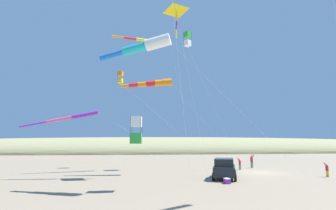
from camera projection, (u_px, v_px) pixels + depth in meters
ground_plane at (260, 172)px, 27.78m from camera, size 600.00×600.00×0.00m
dune_ridge_grassy at (179, 153)px, 81.77m from camera, size 28.00×240.00×10.02m
parked_car at (224, 168)px, 22.95m from camera, size 4.68×3.27×1.85m
cooler_box at (227, 181)px, 20.22m from camera, size 0.62×0.42×0.42m
person_adult_flyer at (252, 161)px, 32.71m from camera, size 0.53×0.60×1.74m
person_child_green_jacket at (240, 163)px, 30.46m from camera, size 0.39×0.47×1.40m
person_child_grey_jacket at (327, 169)px, 24.17m from camera, size 0.48×0.49×1.38m
person_bystander_far at (219, 161)px, 35.16m from camera, size 0.41×0.41×1.17m
kite_box_long_streamer_left at (136, 130)px, 17.86m from camera, size 2.19×5.04×5.15m
kite_box_rainbow_low_near at (188, 39)px, 34.06m from camera, size 1.08×7.14×18.27m
kite_windsock_black_fish_shape at (145, 46)px, 18.91m from camera, size 4.86×18.75×11.38m
kite_windsock_striped_overhead at (153, 83)px, 27.65m from camera, size 3.54×15.18×10.40m
kite_windsock_long_streamer_right at (150, 41)px, 32.29m from camera, size 6.91×12.28×16.65m
kite_box_small_distant at (120, 77)px, 35.52m from camera, size 7.47×12.92×13.33m
kite_windsock_blue_topmost at (72, 117)px, 23.93m from camera, size 3.95×17.47×6.38m
kite_delta_white_trailing at (176, 11)px, 26.90m from camera, size 3.30×3.86×17.81m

